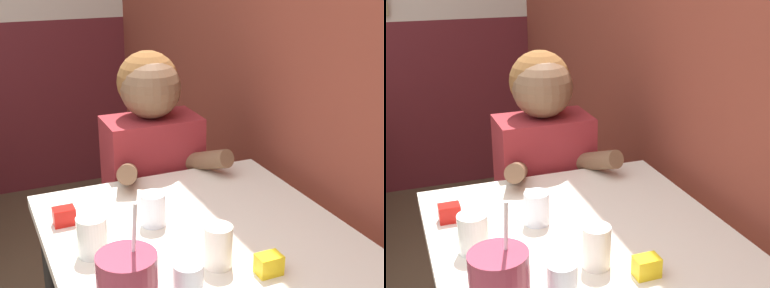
# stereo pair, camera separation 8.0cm
# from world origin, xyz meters

# --- Properties ---
(main_table) EXTENTS (0.80, 0.86, 0.78)m
(main_table) POSITION_xyz_m (0.63, 0.29, 0.70)
(main_table) COLOR beige
(main_table) RESTS_ON ground_plane
(person_seated) EXTENTS (0.42, 0.41, 1.18)m
(person_seated) POSITION_xyz_m (0.70, 0.85, 0.63)
(person_seated) COLOR maroon
(person_seated) RESTS_ON ground_plane
(cocktail_pitcher) EXTENTS (0.13, 0.13, 0.27)m
(cocktail_pitcher) POSITION_xyz_m (0.35, 0.03, 0.86)
(cocktail_pitcher) COLOR #99384C
(cocktail_pitcher) RESTS_ON main_table
(glass_near_pitcher) EXTENTS (0.07, 0.07, 0.09)m
(glass_near_pitcher) POSITION_xyz_m (0.53, 0.39, 0.83)
(glass_near_pitcher) COLOR silver
(glass_near_pitcher) RESTS_ON main_table
(glass_center) EXTENTS (0.08, 0.08, 0.10)m
(glass_center) POSITION_xyz_m (0.34, 0.31, 0.83)
(glass_center) COLOR silver
(glass_center) RESTS_ON main_table
(glass_far_side) EXTENTS (0.07, 0.07, 0.11)m
(glass_far_side) POSITION_xyz_m (0.61, 0.13, 0.83)
(glass_far_side) COLOR silver
(glass_far_side) RESTS_ON main_table
(glass_by_brick) EXTENTS (0.07, 0.07, 0.09)m
(glass_by_brick) POSITION_xyz_m (0.49, 0.03, 0.83)
(glass_by_brick) COLOR silver
(glass_by_brick) RESTS_ON main_table
(condiment_ketchup) EXTENTS (0.06, 0.04, 0.05)m
(condiment_ketchup) POSITION_xyz_m (0.31, 0.49, 0.80)
(condiment_ketchup) COLOR #B7140F
(condiment_ketchup) RESTS_ON main_table
(condiment_mustard) EXTENTS (0.06, 0.04, 0.05)m
(condiment_mustard) POSITION_xyz_m (0.70, 0.05, 0.80)
(condiment_mustard) COLOR yellow
(condiment_mustard) RESTS_ON main_table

